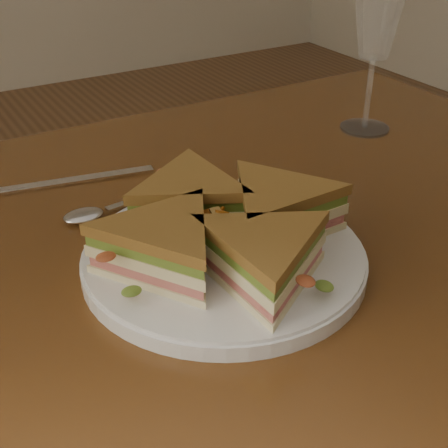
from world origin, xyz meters
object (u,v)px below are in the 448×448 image
Objects in this scene: wine_glass at (378,20)px; sandwich_wedges at (224,228)px; spoon at (101,211)px; plate at (224,259)px; table at (206,308)px; knife at (67,182)px.

sandwich_wedges is at bearing -150.76° from wine_glass.
spoon is (-0.07, 0.17, -0.04)m from sandwich_wedges.
spoon is at bearing 112.82° from plate.
plate reaches higher than table.
spoon is 0.86× the size of knife.
knife reaches higher than table.
table is 5.12× the size of wine_glass.
wine_glass is (0.46, -0.05, 0.17)m from knife.
plate is at bearing -62.85° from knife.
wine_glass is (0.45, 0.05, 0.16)m from spoon.
spoon reaches higher than table.
table is at bearing -157.34° from wine_glass.
wine_glass reaches higher than spoon.
plate is 0.28m from knife.
plate is at bearing -150.76° from wine_glass.
sandwich_wedges is (0.00, 0.00, 0.04)m from plate.
wine_glass is at bearing 29.24° from plate.
plate is 1.00× the size of sandwich_wedges.
table is 4.07× the size of sandwich_wedges.
spoon is 0.49m from wine_glass.
wine_glass is at bearing 22.66° from table.
table is 6.54× the size of spoon.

